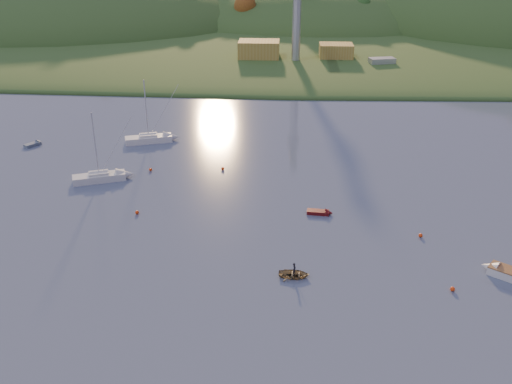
# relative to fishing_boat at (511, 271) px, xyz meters

# --- Properties ---
(far_shore) EXTENTS (620.00, 220.00, 1.50)m
(far_shore) POSITION_rel_fishing_boat_xyz_m (-24.68, 209.75, -0.87)
(far_shore) COLOR #375421
(far_shore) RESTS_ON ground
(shore_slope) EXTENTS (640.00, 150.00, 7.00)m
(shore_slope) POSITION_rel_fishing_boat_xyz_m (-24.68, 144.75, -0.87)
(shore_slope) COLOR #375421
(shore_slope) RESTS_ON ground
(hill_left) EXTENTS (170.00, 140.00, 44.00)m
(hill_left) POSITION_rel_fishing_boat_xyz_m (-114.68, 179.75, -0.87)
(hill_left) COLOR #375421
(hill_left) RESTS_ON ground
(hill_center) EXTENTS (140.00, 120.00, 36.00)m
(hill_center) POSITION_rel_fishing_boat_xyz_m (-14.68, 189.75, -0.87)
(hill_center) COLOR #375421
(hill_center) RESTS_ON ground
(hillside_trees) EXTENTS (280.00, 50.00, 32.00)m
(hillside_trees) POSITION_rel_fishing_boat_xyz_m (-24.68, 164.75, -0.87)
(hillside_trees) COLOR #274A1A
(hillside_trees) RESTS_ON ground
(wharf) EXTENTS (42.00, 16.00, 2.40)m
(wharf) POSITION_rel_fishing_boat_xyz_m (-19.68, 101.75, 0.33)
(wharf) COLOR slate
(wharf) RESTS_ON ground
(shed_west) EXTENTS (11.00, 8.00, 4.80)m
(shed_west) POSITION_rel_fishing_boat_xyz_m (-32.68, 102.75, 3.93)
(shed_west) COLOR #A88738
(shed_west) RESTS_ON wharf
(shed_east) EXTENTS (9.00, 7.00, 4.00)m
(shed_east) POSITION_rel_fishing_boat_xyz_m (-11.68, 103.75, 3.53)
(shed_east) COLOR #A88738
(shed_east) RESTS_ON wharf
(dock_crane) EXTENTS (3.20, 28.00, 20.30)m
(dock_crane) POSITION_rel_fishing_boat_xyz_m (-22.68, 98.15, 16.30)
(dock_crane) COLOR #B7B7BC
(dock_crane) RESTS_ON wharf
(fishing_boat) EXTENTS (6.12, 5.23, 3.95)m
(fishing_boat) POSITION_rel_fishing_boat_xyz_m (0.00, 0.00, 0.00)
(fishing_boat) COLOR silver
(fishing_boat) RESTS_ON ground
(sailboat_near) EXTENTS (8.06, 4.91, 10.74)m
(sailboat_near) POSITION_rel_fishing_boat_xyz_m (-52.87, 23.58, -0.17)
(sailboat_near) COLOR silver
(sailboat_near) RESTS_ON ground
(sailboat_far) EXTENTS (8.54, 4.85, 11.35)m
(sailboat_far) POSITION_rel_fishing_boat_xyz_m (-49.31, 41.03, -0.14)
(sailboat_far) COLOR silver
(sailboat_far) RESTS_ON ground
(canoe) EXTENTS (3.48, 2.55, 0.70)m
(canoe) POSITION_rel_fishing_boat_xyz_m (-23.55, -1.07, -0.52)
(canoe) COLOR olive
(canoe) RESTS_ON ground
(paddler) EXTENTS (0.38, 0.56, 1.51)m
(paddler) POSITION_rel_fishing_boat_xyz_m (-23.55, -1.07, -0.12)
(paddler) COLOR black
(paddler) RESTS_ON ground
(red_tender) EXTENTS (3.56, 1.54, 1.18)m
(red_tender) POSITION_rel_fishing_boat_xyz_m (-19.61, 14.30, -0.63)
(red_tender) COLOR #510B0D
(red_tender) RESTS_ON ground
(grey_dinghy) EXTENTS (2.93, 3.40, 1.24)m
(grey_dinghy) POSITION_rel_fishing_boat_xyz_m (-68.96, 38.57, -0.62)
(grey_dinghy) COLOR slate
(grey_dinghy) RESTS_ON ground
(work_vessel) EXTENTS (16.28, 8.94, 3.97)m
(work_vessel) POSITION_rel_fishing_boat_xyz_m (-0.04, 97.75, 0.54)
(work_vessel) COLOR slate
(work_vessel) RESTS_ON ground
(buoy_0) EXTENTS (0.50, 0.50, 0.50)m
(buoy_0) POSITION_rel_fishing_boat_xyz_m (-6.89, -2.84, -0.62)
(buoy_0) COLOR red
(buoy_0) RESTS_ON ground
(buoy_1) EXTENTS (0.50, 0.50, 0.50)m
(buoy_1) POSITION_rel_fishing_boat_xyz_m (-7.86, 8.69, -0.62)
(buoy_1) COLOR red
(buoy_1) RESTS_ON ground
(buoy_2) EXTENTS (0.50, 0.50, 0.50)m
(buoy_2) POSITION_rel_fishing_boat_xyz_m (-46.01, 27.85, -0.62)
(buoy_2) COLOR red
(buoy_2) RESTS_ON ground
(buoy_3) EXTENTS (0.50, 0.50, 0.50)m
(buoy_3) POSITION_rel_fishing_boat_xyz_m (-34.68, 28.83, -0.62)
(buoy_3) COLOR red
(buoy_3) RESTS_ON ground
(buoy_4) EXTENTS (0.50, 0.50, 0.50)m
(buoy_4) POSITION_rel_fishing_boat_xyz_m (-44.48, 12.96, -0.62)
(buoy_4) COLOR red
(buoy_4) RESTS_ON ground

